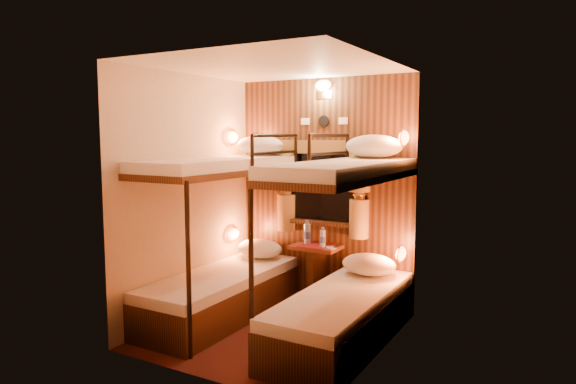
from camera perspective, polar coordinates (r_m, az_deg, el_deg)
The scene contains 22 objects.
floor at distance 4.91m, azimuth -1.49°, elevation -15.22°, with size 2.10×2.10×0.00m, color black.
ceiling at distance 4.60m, azimuth -1.58°, elevation 13.78°, with size 2.10×2.10×0.00m, color silver.
wall_back at distance 5.52m, azimuth 4.09°, elevation 0.05°, with size 2.40×2.40×0.00m, color #C6B293.
wall_front at distance 3.75m, azimuth -9.85°, elevation -3.00°, with size 2.40×2.40×0.00m, color #C6B293.
wall_left at distance 5.19m, azimuth -11.04°, elevation -0.45°, with size 2.40×2.40×0.00m, color #C6B293.
wall_right at distance 4.18m, azimuth 10.29°, elevation -2.05°, with size 2.40×2.40×0.00m, color #C6B293.
back_panel at distance 5.51m, azimuth 4.03°, elevation 0.04°, with size 2.00×0.03×2.40m, color black.
bunk_left at distance 5.14m, azimuth -7.37°, elevation -7.73°, with size 0.72×1.90×1.82m.
bunk_right at distance 4.51m, azimuth 6.13°, elevation -9.73°, with size 0.72×1.90×1.82m.
window at distance 5.49m, azimuth 3.89°, elevation -0.19°, with size 1.00×0.12×0.79m.
curtains at distance 5.45m, azimuth 3.74°, elevation 0.64°, with size 1.10×0.22×1.00m.
back_fixtures at distance 5.46m, azimuth 3.95°, elevation 10.97°, with size 0.54×0.09×0.48m.
reading_lamps at distance 5.21m, azimuth 2.44°, elevation 0.12°, with size 2.00×0.20×1.25m.
table at distance 5.49m, azimuth 3.12°, elevation -8.32°, with size 0.50×0.34×0.66m.
bottle_left at distance 5.47m, azimuth 2.14°, elevation -4.68°, with size 0.07×0.07×0.25m.
bottle_right at distance 5.32m, azimuth 3.88°, elevation -5.19°, with size 0.06×0.06×0.21m.
sachet_a at distance 5.28m, azimuth 4.83°, elevation -6.26°, with size 0.09×0.07×0.01m, color silver.
sachet_b at distance 5.35m, azimuth 4.66°, elevation -6.11°, with size 0.07×0.06×0.01m, color silver.
pillow_lower_left at distance 5.70m, azimuth -3.16°, elevation -6.28°, with size 0.52×0.37×0.21m, color white.
pillow_lower_right at distance 5.06m, azimuth 8.97°, elevation -7.95°, with size 0.53×0.38×0.21m, color white.
pillow_upper_left at distance 5.58m, azimuth -3.11°, elevation 5.20°, with size 0.54×0.38×0.21m, color white.
pillow_upper_right at distance 4.98m, azimuth 9.53°, elevation 5.05°, with size 0.56×0.40×0.22m, color white.
Camera 1 is at (2.36, -3.91, 1.80)m, focal length 32.00 mm.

